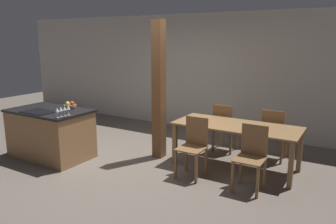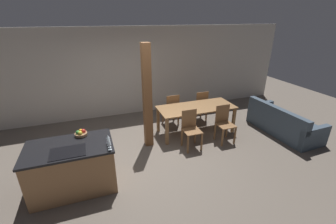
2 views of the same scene
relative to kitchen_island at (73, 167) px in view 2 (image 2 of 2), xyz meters
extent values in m
plane|color=#665B51|center=(1.48, 0.49, -0.45)|extent=(16.00, 16.00, 0.00)
cube|color=beige|center=(1.48, 3.16, 0.90)|extent=(11.20, 0.08, 2.70)
cube|color=#9E7047|center=(0.00, 0.00, -0.02)|extent=(1.43, 0.86, 0.85)
cube|color=black|center=(0.00, 0.00, 0.42)|extent=(1.47, 0.90, 0.04)
cube|color=black|center=(0.00, -0.21, 0.45)|extent=(0.56, 0.40, 0.01)
cylinder|color=#99704C|center=(0.21, 0.31, 0.48)|extent=(0.23, 0.23, 0.05)
sphere|color=red|center=(0.26, 0.32, 0.53)|extent=(0.08, 0.08, 0.08)
sphere|color=gold|center=(0.21, 0.36, 0.52)|extent=(0.07, 0.07, 0.07)
sphere|color=#3D8E38|center=(0.16, 0.30, 0.52)|extent=(0.08, 0.08, 0.08)
sphere|color=yellow|center=(0.20, 0.26, 0.52)|extent=(0.08, 0.08, 0.08)
cylinder|color=silver|center=(0.67, -0.38, 0.45)|extent=(0.06, 0.06, 0.00)
cylinder|color=silver|center=(0.67, -0.38, 0.50)|extent=(0.01, 0.01, 0.09)
cone|color=silver|center=(0.67, -0.38, 0.58)|extent=(0.06, 0.06, 0.07)
cylinder|color=silver|center=(0.67, -0.30, 0.45)|extent=(0.06, 0.06, 0.00)
cylinder|color=silver|center=(0.67, -0.30, 0.50)|extent=(0.01, 0.01, 0.09)
cone|color=silver|center=(0.67, -0.30, 0.58)|extent=(0.06, 0.06, 0.07)
cylinder|color=silver|center=(0.67, -0.23, 0.45)|extent=(0.06, 0.06, 0.00)
cylinder|color=silver|center=(0.67, -0.23, 0.50)|extent=(0.01, 0.01, 0.09)
cone|color=silver|center=(0.67, -0.23, 0.58)|extent=(0.06, 0.06, 0.07)
cylinder|color=silver|center=(0.67, -0.15, 0.45)|extent=(0.06, 0.06, 0.00)
cylinder|color=silver|center=(0.67, -0.15, 0.50)|extent=(0.01, 0.01, 0.09)
cone|color=silver|center=(0.67, -0.15, 0.58)|extent=(0.06, 0.06, 0.07)
cube|color=olive|center=(3.07, 1.23, 0.28)|extent=(2.05, 0.86, 0.03)
cube|color=olive|center=(2.11, 0.86, -0.09)|extent=(0.07, 0.07, 0.71)
cube|color=olive|center=(4.03, 0.86, -0.09)|extent=(0.07, 0.07, 0.71)
cube|color=olive|center=(2.11, 1.59, -0.09)|extent=(0.07, 0.07, 0.71)
cube|color=olive|center=(4.03, 1.59, -0.09)|extent=(0.07, 0.07, 0.71)
cube|color=brown|center=(2.61, 0.50, 0.02)|extent=(0.40, 0.40, 0.02)
cube|color=brown|center=(2.61, 0.69, 0.26)|extent=(0.38, 0.02, 0.46)
cube|color=brown|center=(2.43, 0.32, -0.22)|extent=(0.04, 0.04, 0.46)
cube|color=brown|center=(2.79, 0.32, -0.22)|extent=(0.04, 0.04, 0.46)
cube|color=brown|center=(2.43, 0.67, -0.22)|extent=(0.04, 0.04, 0.46)
cube|color=brown|center=(2.79, 0.67, -0.22)|extent=(0.04, 0.04, 0.46)
cube|color=brown|center=(3.53, 0.50, 0.02)|extent=(0.40, 0.40, 0.02)
cube|color=brown|center=(3.53, 0.69, 0.26)|extent=(0.38, 0.02, 0.46)
cube|color=brown|center=(3.35, 0.32, -0.22)|extent=(0.04, 0.04, 0.46)
cube|color=brown|center=(3.71, 0.32, -0.22)|extent=(0.04, 0.04, 0.46)
cube|color=brown|center=(3.35, 0.67, -0.22)|extent=(0.04, 0.04, 0.46)
cube|color=brown|center=(3.71, 0.67, -0.22)|extent=(0.04, 0.04, 0.46)
cube|color=brown|center=(2.61, 1.96, 0.02)|extent=(0.40, 0.40, 0.02)
cube|color=brown|center=(2.61, 1.77, 0.26)|extent=(0.38, 0.02, 0.46)
cube|color=brown|center=(2.79, 2.14, -0.22)|extent=(0.04, 0.04, 0.46)
cube|color=brown|center=(2.43, 2.14, -0.22)|extent=(0.04, 0.04, 0.46)
cube|color=brown|center=(2.79, 1.78, -0.22)|extent=(0.04, 0.04, 0.46)
cube|color=brown|center=(2.43, 1.78, -0.22)|extent=(0.04, 0.04, 0.46)
cube|color=brown|center=(3.53, 1.96, 0.02)|extent=(0.40, 0.40, 0.02)
cube|color=brown|center=(3.53, 1.77, 0.26)|extent=(0.38, 0.02, 0.46)
cube|color=brown|center=(3.71, 2.14, -0.22)|extent=(0.04, 0.04, 0.46)
cube|color=brown|center=(3.35, 2.14, -0.22)|extent=(0.04, 0.04, 0.46)
cube|color=brown|center=(3.71, 1.78, -0.22)|extent=(0.04, 0.04, 0.46)
cube|color=brown|center=(3.35, 1.78, -0.22)|extent=(0.04, 0.04, 0.46)
cube|color=#3D4C5B|center=(5.33, 0.40, -0.24)|extent=(0.93, 1.96, 0.42)
cube|color=#3D4C5B|center=(4.98, 0.39, 0.16)|extent=(0.23, 1.94, 0.36)
cube|color=#3D4C5B|center=(5.36, -0.49, -0.17)|extent=(0.86, 0.17, 0.56)
cube|color=#3D4C5B|center=(5.29, 1.30, -0.17)|extent=(0.86, 0.17, 0.56)
cube|color=brown|center=(1.69, 1.02, 0.78)|extent=(0.19, 0.19, 2.45)
camera|label=1|loc=(4.77, -3.82, 1.68)|focal=35.00mm
camera|label=2|loc=(0.50, -3.72, 2.51)|focal=24.00mm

